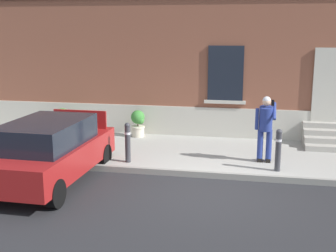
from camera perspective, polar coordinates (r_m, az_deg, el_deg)
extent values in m
plane|color=#232326|center=(9.95, 5.08, -8.42)|extent=(80.00, 80.00, 0.00)
cube|color=#99968E|center=(12.58, 6.49, -3.66)|extent=(24.00, 3.60, 0.15)
cube|color=gray|center=(10.81, 5.64, -6.31)|extent=(24.00, 0.12, 0.15)
cube|color=brown|center=(14.60, 7.71, 13.10)|extent=(24.00, 1.40, 7.50)
cube|color=#BCB7A8|center=(14.19, 7.16, 0.13)|extent=(24.00, 0.08, 1.10)
cube|color=#1E472D|center=(14.12, 20.52, 4.70)|extent=(1.00, 0.08, 2.10)
cube|color=#BCB7A8|center=(14.09, 20.54, 4.89)|extent=(1.16, 0.06, 2.24)
cube|color=black|center=(13.93, 7.45, 6.77)|extent=(1.10, 0.06, 1.70)
cube|color=#BCB7A8|center=(14.01, 7.34, 3.09)|extent=(1.30, 0.12, 0.10)
cube|color=#9E998E|center=(13.35, 20.72, -2.76)|extent=(1.62, 0.32, 0.16)
cube|color=#9E998E|center=(13.64, 20.53, -2.09)|extent=(1.62, 0.32, 0.32)
cube|color=#9E998E|center=(13.93, 20.36, -1.46)|extent=(1.62, 0.32, 0.48)
cube|color=#9E998E|center=(14.22, 20.19, -0.84)|extent=(1.62, 0.32, 0.64)
cube|color=maroon|center=(10.67, -14.92, -3.86)|extent=(1.82, 4.03, 0.64)
cube|color=black|center=(10.40, -15.47, -0.90)|extent=(1.58, 2.43, 0.56)
cube|color=black|center=(12.49, -10.67, -2.37)|extent=(1.66, 0.13, 0.20)
cube|color=yellow|center=(12.44, -10.71, -1.57)|extent=(0.52, 0.03, 0.12)
cube|color=#B21414|center=(12.69, -13.90, -0.24)|extent=(0.16, 0.04, 0.18)
cube|color=#B21414|center=(12.11, -7.47, -0.58)|extent=(0.16, 0.04, 0.18)
cube|color=maroon|center=(12.09, -11.29, 0.63)|extent=(1.49, 0.09, 0.60)
cylinder|color=black|center=(9.24, -14.34, -8.45)|extent=(0.21, 0.60, 0.60)
cylinder|color=black|center=(12.31, -15.18, -3.29)|extent=(0.21, 0.60, 0.60)
cylinder|color=black|center=(11.67, -8.22, -3.82)|extent=(0.21, 0.60, 0.60)
cylinder|color=#333338|center=(11.02, 14.03, -3.28)|extent=(0.14, 0.14, 0.95)
sphere|color=#333338|center=(10.90, 14.17, -0.78)|extent=(0.15, 0.15, 0.15)
cylinder|color=silver|center=(10.94, 14.11, -1.80)|extent=(0.15, 0.15, 0.06)
cylinder|color=#333338|center=(11.45, -5.22, -2.37)|extent=(0.14, 0.14, 0.95)
sphere|color=#333338|center=(11.34, -5.27, 0.05)|extent=(0.15, 0.15, 0.15)
cylinder|color=silver|center=(11.38, -5.25, -0.94)|extent=(0.15, 0.15, 0.06)
cylinder|color=navy|center=(11.68, 11.81, -2.42)|extent=(0.15, 0.15, 0.82)
cube|color=black|center=(11.85, 11.73, -4.22)|extent=(0.12, 0.28, 0.10)
cylinder|color=navy|center=(11.69, 12.89, -2.46)|extent=(0.15, 0.15, 0.82)
cube|color=black|center=(11.85, 12.79, -4.26)|extent=(0.12, 0.28, 0.10)
cylinder|color=navy|center=(11.48, 12.52, 0.95)|extent=(0.34, 0.44, 0.67)
sphere|color=tan|center=(11.33, 12.63, 3.08)|extent=(0.22, 0.22, 0.22)
sphere|color=silver|center=(11.32, 12.63, 3.23)|extent=(0.21, 0.21, 0.21)
cylinder|color=navy|center=(11.43, 11.42, 0.89)|extent=(0.09, 0.18, 0.57)
cylinder|color=navy|center=(11.40, 13.57, 1.89)|extent=(0.09, 0.42, 0.42)
cube|color=black|center=(11.31, 13.38, 2.93)|extent=(0.07, 0.02, 0.15)
cylinder|color=#2D2D30|center=(15.03, -13.36, -0.33)|extent=(0.40, 0.40, 0.34)
cylinder|color=#2D2D30|center=(15.00, -13.39, 0.19)|extent=(0.44, 0.44, 0.05)
cylinder|color=#47331E|center=(14.97, -13.41, 0.76)|extent=(0.04, 0.04, 0.24)
sphere|color=#4C843D|center=(14.93, -13.45, 1.43)|extent=(0.44, 0.44, 0.44)
sphere|color=#4C843D|center=(14.87, -13.16, 1.01)|extent=(0.24, 0.24, 0.24)
cylinder|color=beige|center=(14.25, -3.90, -0.69)|extent=(0.40, 0.40, 0.34)
cylinder|color=beige|center=(14.22, -3.91, -0.15)|extent=(0.44, 0.44, 0.05)
cylinder|color=#47331E|center=(14.19, -3.92, 0.45)|extent=(0.04, 0.04, 0.24)
sphere|color=#387F33|center=(14.16, -3.93, 1.16)|extent=(0.44, 0.44, 0.44)
sphere|color=#387F33|center=(14.10, -3.58, 0.71)|extent=(0.24, 0.24, 0.24)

